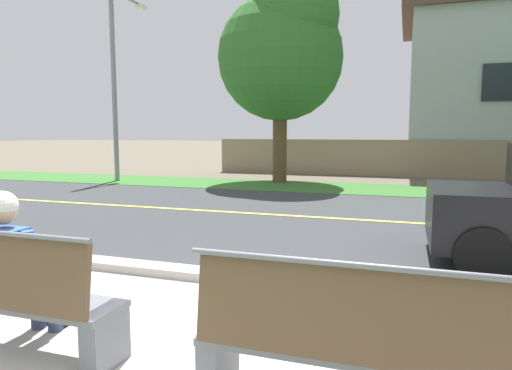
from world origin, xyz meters
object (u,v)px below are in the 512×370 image
object	(u,v)px
bench_right	(354,349)
seated_person_blue	(16,262)
bench_left	(1,297)
shade_tree_far_left	(284,48)
streetlamp	(117,71)

from	to	relation	value
bench_right	seated_person_blue	size ratio (longest dim) A/B	1.50
bench_left	shade_tree_far_left	distance (m)	12.75
bench_left	streetlamp	world-z (taller)	streetlamp
shade_tree_far_left	seated_person_blue	bearing A→B (deg)	-85.07
bench_left	shade_tree_far_left	xyz separation A→B (m)	(-1.04, 12.08, 3.93)
bench_right	streetlamp	bearing A→B (deg)	129.99
bench_left	seated_person_blue	bearing A→B (deg)	94.73
bench_right	streetlamp	world-z (taller)	streetlamp
bench_right	shade_tree_far_left	xyz separation A→B (m)	(-3.65, 12.08, 3.93)
bench_right	seated_person_blue	bearing A→B (deg)	176.27
bench_right	seated_person_blue	xyz separation A→B (m)	(-2.62, 0.17, 0.22)
bench_left	shade_tree_far_left	size ratio (longest dim) A/B	0.28
bench_left	seated_person_blue	world-z (taller)	seated_person_blue
seated_person_blue	streetlamp	xyz separation A→B (m)	(-6.58, 10.81, 3.08)
seated_person_blue	shade_tree_far_left	world-z (taller)	shade_tree_far_left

